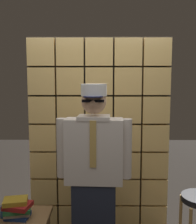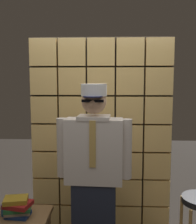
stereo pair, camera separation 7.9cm
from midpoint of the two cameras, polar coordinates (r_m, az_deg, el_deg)
glass_block_wall at (r=3.11m, az=1.36°, el=-5.42°), size 1.63×0.10×2.28m
standing_person at (r=2.55m, az=0.06°, el=-13.11°), size 0.69×0.30×1.74m
book_stack at (r=2.64m, az=-15.85°, el=-18.86°), size 0.26×0.22×0.18m
coffee_mug at (r=2.72m, az=-18.16°, el=-19.18°), size 0.13×0.08×0.09m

